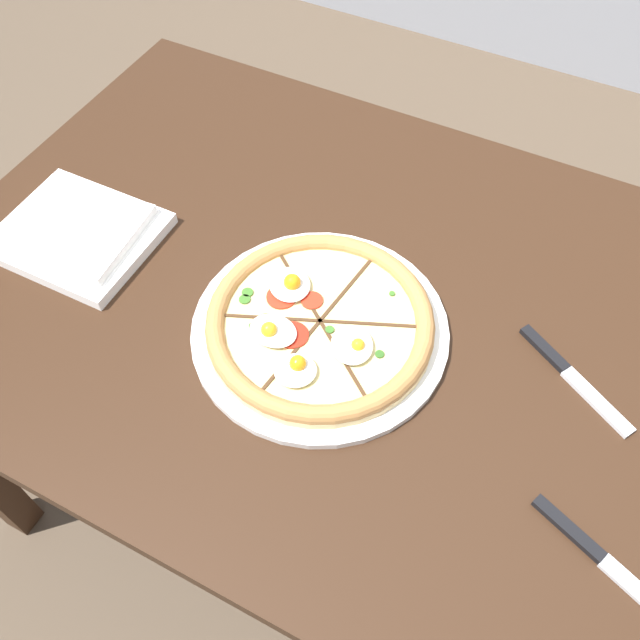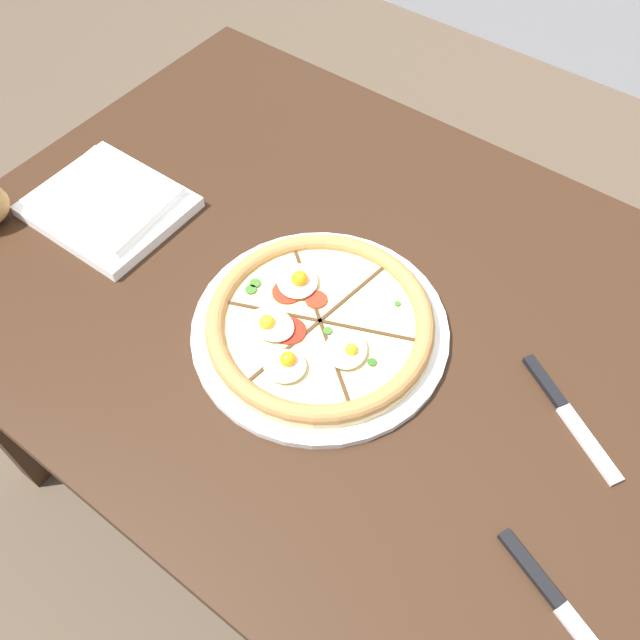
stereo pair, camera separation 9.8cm
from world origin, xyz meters
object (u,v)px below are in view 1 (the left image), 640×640
at_px(pizza, 319,324).
at_px(napkin_folded, 77,232).
at_px(knife_main, 614,569).
at_px(knife_spare, 573,377).
at_px(dining_table, 391,351).

relative_size(pizza, napkin_folded, 1.54).
relative_size(knife_main, knife_spare, 1.22).
relative_size(pizza, knife_spare, 2.03).
xyz_separation_m(napkin_folded, knife_spare, (0.79, 0.10, -0.01)).
distance_m(napkin_folded, knife_spare, 0.80).
xyz_separation_m(dining_table, knife_spare, (0.26, 0.02, 0.09)).
distance_m(pizza, knife_main, 0.49).
height_order(dining_table, knife_main, knife_main).
height_order(pizza, napkin_folded, pizza).
bearing_deg(pizza, napkin_folded, -178.34).
bearing_deg(pizza, knife_main, -17.64).
bearing_deg(pizza, knife_spare, 14.37).
bearing_deg(knife_spare, knife_main, -35.13).
bearing_deg(dining_table, knife_main, -30.65).
distance_m(dining_table, napkin_folded, 0.54).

